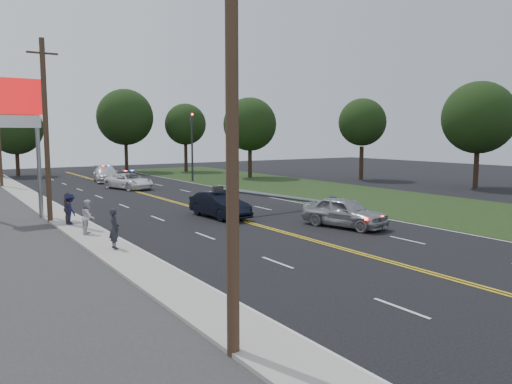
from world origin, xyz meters
TOP-DOWN VIEW (x-y plane):
  - ground at (0.00, 0.00)m, footprint 120.00×120.00m
  - sidewalk at (-8.40, 10.00)m, footprint 1.80×70.00m
  - grass_verge at (13.50, 10.00)m, footprint 12.00×80.00m
  - centerline_yellow at (0.00, 10.00)m, footprint 0.36×80.00m
  - pylon_sign at (-10.50, 14.00)m, footprint 3.20×0.35m
  - traffic_signal at (8.30, 30.00)m, footprint 0.28×0.41m
  - fallen_streetlight at (4.19, 8.00)m, footprint 9.36×0.44m
  - utility_pole_near at (-9.20, -8.00)m, footprint 1.60×0.28m
  - utility_pole_mid at (-9.20, 12.00)m, footprint 1.60×0.28m
  - tree_6 at (-6.11, 46.51)m, footprint 6.05×6.05m
  - tree_7 at (6.60, 45.81)m, footprint 7.13×7.13m
  - tree_8 at (13.41, 42.43)m, footprint 5.33×5.33m
  - tree_9 at (15.46, 30.05)m, footprint 5.92×5.92m
  - tree_12 at (26.44, 9.44)m, footprint 6.40×6.40m
  - tree_13 at (24.01, 21.29)m, footprint 5.01×5.01m
  - crashed_sedan at (-0.49, 8.31)m, footprint 1.83×4.70m
  - waiting_sedan at (3.57, 2.06)m, footprint 2.96×4.99m
  - emergency_a at (0.17, 26.11)m, footprint 3.61×5.44m
  - emergency_b at (0.45, 34.04)m, footprint 3.20×5.89m
  - bystander_a at (-8.32, 3.24)m, footprint 0.44×0.64m
  - bystander_b at (-8.39, 7.05)m, footprint 0.92×1.00m
  - bystander_c at (-8.55, 10.10)m, footprint 0.75×1.14m
  - bystander_d at (-8.64, 10.24)m, footprint 0.45×1.00m

SIDE VIEW (x-z plane):
  - ground at x=0.00m, z-range 0.00..0.00m
  - grass_verge at x=13.50m, z-range 0.00..0.01m
  - centerline_yellow at x=0.00m, z-range 0.01..0.01m
  - sidewalk at x=-8.40m, z-range 0.00..0.12m
  - emergency_a at x=0.17m, z-range 0.00..1.39m
  - crashed_sedan at x=-0.49m, z-range 0.00..1.53m
  - waiting_sedan at x=3.57m, z-range 0.00..1.59m
  - emergency_b at x=0.45m, z-range 0.00..1.62m
  - fallen_streetlight at x=4.19m, z-range -0.04..1.88m
  - bystander_c at x=-8.55m, z-range 0.12..1.77m
  - bystander_b at x=-8.39m, z-range 0.12..1.77m
  - bystander_d at x=-8.64m, z-range 0.12..1.80m
  - bystander_a at x=-8.32m, z-range 0.12..1.83m
  - traffic_signal at x=8.30m, z-range 0.68..7.73m
  - utility_pole_near at x=-9.20m, z-range 0.08..10.08m
  - utility_pole_mid at x=-9.20m, z-range 0.08..10.08m
  - tree_6 at x=-6.11m, z-range 1.24..9.80m
  - tree_9 at x=15.46m, z-range 1.49..10.41m
  - pylon_sign at x=-10.50m, z-range 2.00..10.00m
  - tree_13 at x=24.01m, z-range 1.79..10.43m
  - tree_8 at x=13.41m, z-range 1.72..10.52m
  - tree_12 at x=26.44m, z-range 1.56..11.10m
  - tree_7 at x=6.60m, z-range 1.71..12.30m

